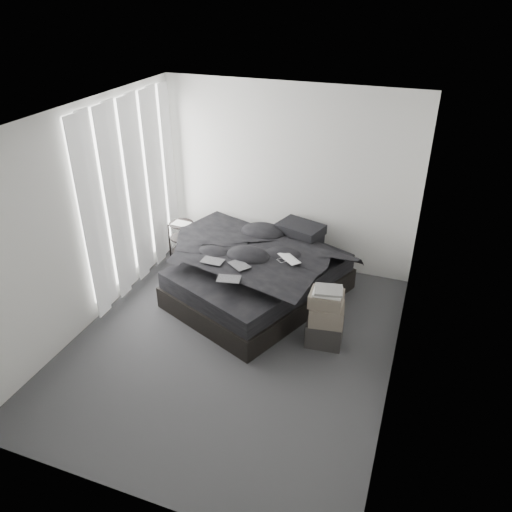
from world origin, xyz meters
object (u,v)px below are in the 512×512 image
(side_stand, at_px, (183,243))
(box_lower, at_px, (324,332))
(bed, at_px, (259,288))
(laptop, at_px, (286,254))

(side_stand, xyz_separation_m, box_lower, (2.40, -1.11, -0.17))
(bed, distance_m, side_stand, 1.46)
(laptop, distance_m, side_stand, 1.90)
(bed, bearing_deg, box_lower, -8.87)
(bed, distance_m, laptop, 0.75)
(side_stand, distance_m, box_lower, 2.65)
(side_stand, bearing_deg, bed, -19.14)
(laptop, height_order, box_lower, laptop)
(bed, xyz_separation_m, side_stand, (-1.37, 0.47, 0.18))
(laptop, distance_m, box_lower, 1.05)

